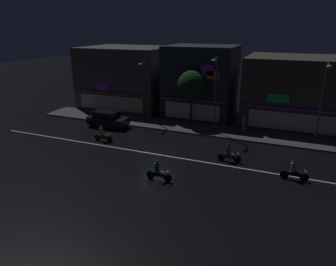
# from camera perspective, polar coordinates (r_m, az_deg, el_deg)

# --- Properties ---
(ground_plane) EXTENTS (140.00, 140.00, 0.00)m
(ground_plane) POSITION_cam_1_polar(r_m,az_deg,el_deg) (25.81, -2.25, -3.99)
(ground_plane) COLOR black
(lane_divider_stripe) EXTENTS (32.92, 0.16, 0.01)m
(lane_divider_stripe) POSITION_cam_1_polar(r_m,az_deg,el_deg) (25.80, -2.25, -3.97)
(lane_divider_stripe) COLOR beige
(lane_divider_stripe) RESTS_ON ground
(sidewalk_far) EXTENTS (34.65, 3.69, 0.14)m
(sidewalk_far) POSITION_cam_1_polar(r_m,az_deg,el_deg) (32.54, 3.38, 1.13)
(sidewalk_far) COLOR #4C4C4F
(sidewalk_far) RESTS_ON ground
(storefront_left_block) EXTENTS (7.75, 6.65, 8.15)m
(storefront_left_block) POSITION_cam_1_polar(r_m,az_deg,el_deg) (36.30, 6.16, 9.48)
(storefront_left_block) COLOR #2D333D
(storefront_left_block) RESTS_ON ground
(storefront_center_block) EXTENTS (10.82, 9.02, 7.70)m
(storefront_center_block) POSITION_cam_1_polar(r_m,az_deg,el_deg) (41.44, -7.52, 10.32)
(storefront_center_block) COLOR #56514C
(storefront_center_block) RESTS_ON ground
(storefront_right_block) EXTENTS (10.63, 8.62, 7.21)m
(storefront_right_block) POSITION_cam_1_polar(r_m,az_deg,el_deg) (36.00, 22.80, 7.24)
(storefront_right_block) COLOR #4C443A
(storefront_right_block) RESTS_ON ground
(streetlamp_west) EXTENTS (0.44, 1.64, 6.51)m
(streetlamp_west) POSITION_cam_1_polar(r_m,az_deg,el_deg) (33.75, -4.20, 8.71)
(streetlamp_west) COLOR #47494C
(streetlamp_west) RESTS_ON sidewalk_far
(streetlamp_mid) EXTENTS (0.44, 1.64, 7.34)m
(streetlamp_mid) POSITION_cam_1_polar(r_m,az_deg,el_deg) (29.92, 8.77, 8.01)
(streetlamp_mid) COLOR #47494C
(streetlamp_mid) RESTS_ON sidewalk_far
(streetlamp_east) EXTENTS (0.44, 1.64, 7.13)m
(streetlamp_east) POSITION_cam_1_polar(r_m,az_deg,el_deg) (30.28, 26.86, 6.08)
(streetlamp_east) COLOR #47494C
(streetlamp_east) RESTS_ON sidewalk_far
(pedestrian_on_sidewalk) EXTENTS (0.32, 0.32, 1.85)m
(pedestrian_on_sidewalk) POSITION_cam_1_polar(r_m,az_deg,el_deg) (31.11, 13.90, 1.54)
(pedestrian_on_sidewalk) COLOR #4C664C
(pedestrian_on_sidewalk) RESTS_ON sidewalk_far
(street_tree) EXTENTS (2.94, 2.94, 5.75)m
(street_tree) POSITION_cam_1_polar(r_m,az_deg,el_deg) (32.45, 4.40, 8.95)
(street_tree) COLOR #473323
(street_tree) RESTS_ON sidewalk_far
(parked_car_near_kerb) EXTENTS (4.30, 1.98, 1.67)m
(parked_car_near_kerb) POSITION_cam_1_polar(r_m,az_deg,el_deg) (33.17, -11.19, 2.59)
(parked_car_near_kerb) COLOR black
(parked_car_near_kerb) RESTS_ON ground
(motorcycle_lead) EXTENTS (1.90, 0.60, 1.52)m
(motorcycle_lead) POSITION_cam_1_polar(r_m,az_deg,el_deg) (23.16, 22.42, -6.65)
(motorcycle_lead) COLOR black
(motorcycle_lead) RESTS_ON ground
(motorcycle_following) EXTENTS (1.90, 0.60, 1.52)m
(motorcycle_following) POSITION_cam_1_polar(r_m,az_deg,el_deg) (21.39, -1.83, -7.27)
(motorcycle_following) COLOR black
(motorcycle_following) RESTS_ON ground
(motorcycle_opposite_lane) EXTENTS (1.90, 0.60, 1.52)m
(motorcycle_opposite_lane) POSITION_cam_1_polar(r_m,az_deg,el_deg) (24.69, 11.27, -3.88)
(motorcycle_opposite_lane) COLOR black
(motorcycle_opposite_lane) RESTS_ON ground
(motorcycle_trailing_far) EXTENTS (1.90, 0.60, 1.52)m
(motorcycle_trailing_far) POSITION_cam_1_polar(r_m,az_deg,el_deg) (29.05, -12.08, -0.36)
(motorcycle_trailing_far) COLOR black
(motorcycle_trailing_far) RESTS_ON ground
(traffic_cone) EXTENTS (0.36, 0.36, 0.55)m
(traffic_cone) POSITION_cam_1_polar(r_m,az_deg,el_deg) (31.24, -4.33, 0.73)
(traffic_cone) COLOR orange
(traffic_cone) RESTS_ON ground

